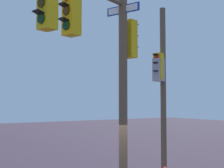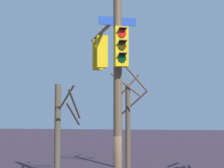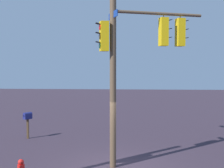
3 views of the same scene
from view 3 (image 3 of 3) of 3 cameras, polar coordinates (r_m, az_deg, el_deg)
The scene contains 3 objects.
ground_plane at distance 12.06m, azimuth 0.54°, elevation -15.30°, with size 80.00×80.00×0.00m, color #352935.
main_signal_pole_assembly at distance 11.88m, azimuth 3.20°, elevation 7.87°, with size 4.55×2.99×8.02m.
mailbox at distance 17.01m, azimuth -15.45°, elevation -6.10°, with size 0.46×0.50×1.41m.
Camera 3 is at (0.65, -11.42, 3.84)m, focal length 49.09 mm.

